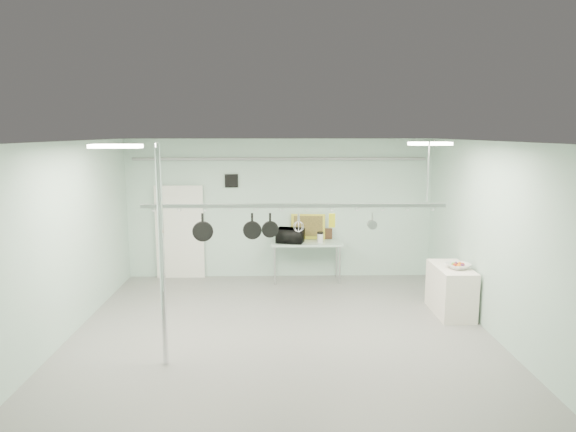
{
  "coord_description": "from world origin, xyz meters",
  "views": [
    {
      "loc": [
        -0.08,
        -7.68,
        3.35
      ],
      "look_at": [
        0.12,
        1.0,
        1.92
      ],
      "focal_mm": 32.0,
      "sensor_mm": 36.0,
      "label": 1
    }
  ],
  "objects_px": {
    "coffee_canister": "(320,238)",
    "side_cabinet": "(451,290)",
    "pot_rack": "(294,204)",
    "skillet_left": "(203,227)",
    "chrome_pole": "(162,257)",
    "skillet_mid": "(252,226)",
    "prep_table": "(307,245)",
    "fruit_bowl": "(458,266)",
    "microwave": "(290,236)",
    "skillet_right": "(270,225)"
  },
  "relations": [
    {
      "from": "side_cabinet",
      "to": "microwave",
      "type": "relative_size",
      "value": 2.05
    },
    {
      "from": "prep_table",
      "to": "skillet_left",
      "type": "relative_size",
      "value": 3.55
    },
    {
      "from": "microwave",
      "to": "coffee_canister",
      "type": "height_order",
      "value": "microwave"
    },
    {
      "from": "chrome_pole",
      "to": "skillet_mid",
      "type": "distance_m",
      "value": 1.55
    },
    {
      "from": "chrome_pole",
      "to": "pot_rack",
      "type": "bearing_deg",
      "value": 25.35
    },
    {
      "from": "skillet_mid",
      "to": "fruit_bowl",
      "type": "bearing_deg",
      "value": 18.12
    },
    {
      "from": "chrome_pole",
      "to": "fruit_bowl",
      "type": "relative_size",
      "value": 7.89
    },
    {
      "from": "pot_rack",
      "to": "coffee_canister",
      "type": "bearing_deg",
      "value": 77.79
    },
    {
      "from": "chrome_pole",
      "to": "side_cabinet",
      "type": "distance_m",
      "value": 5.37
    },
    {
      "from": "skillet_left",
      "to": "side_cabinet",
      "type": "bearing_deg",
      "value": 7.77
    },
    {
      "from": "chrome_pole",
      "to": "side_cabinet",
      "type": "height_order",
      "value": "chrome_pole"
    },
    {
      "from": "skillet_right",
      "to": "chrome_pole",
      "type": "bearing_deg",
      "value": -160.42
    },
    {
      "from": "side_cabinet",
      "to": "skillet_left",
      "type": "distance_m",
      "value": 4.74
    },
    {
      "from": "prep_table",
      "to": "skillet_right",
      "type": "xyz_separation_m",
      "value": [
        -0.78,
        -3.3,
        1.07
      ]
    },
    {
      "from": "chrome_pole",
      "to": "side_cabinet",
      "type": "relative_size",
      "value": 2.67
    },
    {
      "from": "microwave",
      "to": "coffee_canister",
      "type": "relative_size",
      "value": 2.96
    },
    {
      "from": "pot_rack",
      "to": "coffee_canister",
      "type": "relative_size",
      "value": 24.3
    },
    {
      "from": "microwave",
      "to": "chrome_pole",
      "type": "bearing_deg",
      "value": 80.12
    },
    {
      "from": "chrome_pole",
      "to": "pot_rack",
      "type": "xyz_separation_m",
      "value": [
        1.9,
        0.9,
        0.63
      ]
    },
    {
      "from": "coffee_canister",
      "to": "fruit_bowl",
      "type": "bearing_deg",
      "value": -44.49
    },
    {
      "from": "chrome_pole",
      "to": "skillet_right",
      "type": "bearing_deg",
      "value": 30.62
    },
    {
      "from": "fruit_bowl",
      "to": "skillet_right",
      "type": "relative_size",
      "value": 1.09
    },
    {
      "from": "skillet_right",
      "to": "fruit_bowl",
      "type": "bearing_deg",
      "value": 4.7
    },
    {
      "from": "chrome_pole",
      "to": "skillet_right",
      "type": "xyz_separation_m",
      "value": [
        1.52,
        0.9,
        0.3
      ]
    },
    {
      "from": "pot_rack",
      "to": "skillet_left",
      "type": "height_order",
      "value": "pot_rack"
    },
    {
      "from": "coffee_canister",
      "to": "fruit_bowl",
      "type": "height_order",
      "value": "coffee_canister"
    },
    {
      "from": "fruit_bowl",
      "to": "skillet_left",
      "type": "bearing_deg",
      "value": -167.9
    },
    {
      "from": "coffee_canister",
      "to": "side_cabinet",
      "type": "bearing_deg",
      "value": -43.34
    },
    {
      "from": "skillet_left",
      "to": "prep_table",
      "type": "bearing_deg",
      "value": 54.51
    },
    {
      "from": "chrome_pole",
      "to": "skillet_mid",
      "type": "bearing_deg",
      "value": 36.05
    },
    {
      "from": "chrome_pole",
      "to": "coffee_canister",
      "type": "height_order",
      "value": "chrome_pole"
    },
    {
      "from": "pot_rack",
      "to": "skillet_left",
      "type": "bearing_deg",
      "value": 180.0
    },
    {
      "from": "pot_rack",
      "to": "coffee_canister",
      "type": "distance_m",
      "value": 3.52
    },
    {
      "from": "prep_table",
      "to": "skillet_right",
      "type": "relative_size",
      "value": 4.3
    },
    {
      "from": "pot_rack",
      "to": "microwave",
      "type": "xyz_separation_m",
      "value": [
        0.03,
        3.21,
        -1.16
      ]
    },
    {
      "from": "coffee_canister",
      "to": "skillet_mid",
      "type": "relative_size",
      "value": 0.48
    },
    {
      "from": "chrome_pole",
      "to": "fruit_bowl",
      "type": "distance_m",
      "value": 5.29
    },
    {
      "from": "fruit_bowl",
      "to": "skillet_left",
      "type": "xyz_separation_m",
      "value": [
        -4.45,
        -0.95,
        0.91
      ]
    },
    {
      "from": "side_cabinet",
      "to": "pot_rack",
      "type": "bearing_deg",
      "value": -159.55
    },
    {
      "from": "chrome_pole",
      "to": "prep_table",
      "type": "relative_size",
      "value": 2.0
    },
    {
      "from": "skillet_right",
      "to": "skillet_left",
      "type": "bearing_deg",
      "value": 168.96
    },
    {
      "from": "prep_table",
      "to": "microwave",
      "type": "distance_m",
      "value": 0.45
    },
    {
      "from": "pot_rack",
      "to": "prep_table",
      "type": "bearing_deg",
      "value": 83.09
    },
    {
      "from": "coffee_canister",
      "to": "skillet_right",
      "type": "height_order",
      "value": "skillet_right"
    },
    {
      "from": "prep_table",
      "to": "skillet_mid",
      "type": "height_order",
      "value": "skillet_mid"
    },
    {
      "from": "skillet_mid",
      "to": "coffee_canister",
      "type": "bearing_deg",
      "value": 70.66
    },
    {
      "from": "skillet_mid",
      "to": "skillet_right",
      "type": "distance_m",
      "value": 0.28
    },
    {
      "from": "side_cabinet",
      "to": "skillet_right",
      "type": "bearing_deg",
      "value": -161.72
    },
    {
      "from": "coffee_canister",
      "to": "skillet_mid",
      "type": "xyz_separation_m",
      "value": [
        -1.36,
        -3.22,
        0.88
      ]
    },
    {
      "from": "coffee_canister",
      "to": "chrome_pole",
      "type": "bearing_deg",
      "value": -122.2
    }
  ]
}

